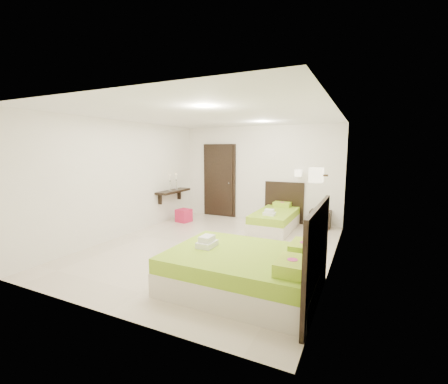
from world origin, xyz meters
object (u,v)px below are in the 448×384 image
at_px(nightstand, 320,219).
at_px(ottoman, 184,216).
at_px(bed_single, 276,218).
at_px(bed_double, 248,269).

distance_m(nightstand, ottoman, 3.59).
distance_m(bed_single, nightstand, 1.15).
xyz_separation_m(bed_single, ottoman, (-2.48, -0.37, -0.09)).
bearing_deg(nightstand, bed_double, -96.33).
height_order(bed_double, nightstand, bed_double).
relative_size(bed_single, ottoman, 5.07).
xyz_separation_m(bed_single, nightstand, (0.98, 0.60, -0.05)).
height_order(nightstand, ottoman, nightstand).
xyz_separation_m(bed_double, nightstand, (0.43, 3.97, -0.09)).
distance_m(bed_single, ottoman, 2.50).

